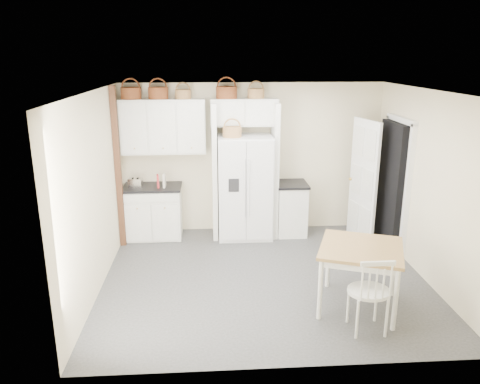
{
  "coord_description": "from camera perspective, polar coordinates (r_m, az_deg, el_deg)",
  "views": [
    {
      "loc": [
        -0.75,
        -6.0,
        3.05
      ],
      "look_at": [
        -0.32,
        0.4,
        1.16
      ],
      "focal_mm": 35.0,
      "sensor_mm": 36.0,
      "label": 1
    }
  ],
  "objects": [
    {
      "name": "cookbook_cream",
      "position": [
        7.92,
        -9.21,
        1.39
      ],
      "size": [
        0.04,
        0.15,
        0.23
      ],
      "primitive_type": "cube",
      "rotation": [
        0.0,
        0.0,
        -0.06
      ],
      "color": "beige",
      "rests_on": "counter_left"
    },
    {
      "name": "basket_bridge_a",
      "position": [
        7.86,
        -1.65,
        12.02
      ],
      "size": [
        0.35,
        0.35,
        0.19
      ],
      "primitive_type": "cylinder",
      "color": "#5E1E11",
      "rests_on": "bridge_cabinet"
    },
    {
      "name": "wall_left",
      "position": [
        6.42,
        -17.22,
        -0.13
      ],
      "size": [
        0.0,
        4.0,
        4.0
      ],
      "primitive_type": "plane",
      "rotation": [
        1.57,
        0.0,
        1.57
      ],
      "color": "beige",
      "rests_on": "floor"
    },
    {
      "name": "door_slab",
      "position": [
        8.02,
        14.8,
        1.26
      ],
      "size": [
        0.21,
        0.79,
        2.05
      ],
      "primitive_type": "cube",
      "rotation": [
        0.0,
        0.0,
        -1.36
      ],
      "color": "white",
      "rests_on": "floor"
    },
    {
      "name": "fridge_panel_left",
      "position": [
        7.93,
        -3.12,
        2.54
      ],
      "size": [
        0.08,
        0.6,
        2.3
      ],
      "primitive_type": "cube",
      "color": "silver",
      "rests_on": "floor"
    },
    {
      "name": "wall_back",
      "position": [
        8.22,
        1.45,
        4.13
      ],
      "size": [
        4.5,
        0.0,
        4.5
      ],
      "primitive_type": "plane",
      "rotation": [
        1.57,
        0.0,
        0.0
      ],
      "color": "beige",
      "rests_on": "floor"
    },
    {
      "name": "floor",
      "position": [
        6.77,
        2.95,
        -10.37
      ],
      "size": [
        4.5,
        4.5,
        0.0
      ],
      "primitive_type": "plane",
      "color": "#303030",
      "rests_on": "ground"
    },
    {
      "name": "basket_upper_a",
      "position": [
        7.95,
        -13.15,
        11.64
      ],
      "size": [
        0.33,
        0.33,
        0.19
      ],
      "primitive_type": "cylinder",
      "color": "#5E1E11",
      "rests_on": "upper_cabinet"
    },
    {
      "name": "base_cab_left",
      "position": [
        8.19,
        -10.48,
        -2.48
      ],
      "size": [
        0.94,
        0.59,
        0.87
      ],
      "primitive_type": "cube",
      "color": "silver",
      "rests_on": "floor"
    },
    {
      "name": "upper_cabinet",
      "position": [
        7.95,
        -9.34,
        7.89
      ],
      "size": [
        1.4,
        0.34,
        0.9
      ],
      "primitive_type": "cube",
      "color": "silver",
      "rests_on": "wall_back"
    },
    {
      "name": "trim_post",
      "position": [
        7.69,
        -14.65,
        2.74
      ],
      "size": [
        0.09,
        0.09,
        2.6
      ],
      "primitive_type": "cube",
      "color": "#452514",
      "rests_on": "floor"
    },
    {
      "name": "doorway_void",
      "position": [
        7.84,
        18.05,
        0.65
      ],
      "size": [
        0.18,
        0.85,
        2.05
      ],
      "primitive_type": "cube",
      "color": "black",
      "rests_on": "floor"
    },
    {
      "name": "wall_right",
      "position": [
        6.93,
        21.92,
        0.6
      ],
      "size": [
        0.0,
        4.0,
        4.0
      ],
      "primitive_type": "plane",
      "rotation": [
        1.57,
        0.0,
        -1.57
      ],
      "color": "beige",
      "rests_on": "floor"
    },
    {
      "name": "dining_table",
      "position": [
        6.06,
        14.32,
        -10.01
      ],
      "size": [
        1.25,
        1.25,
        0.81
      ],
      "primitive_type": "cube",
      "rotation": [
        0.0,
        0.0,
        -0.36
      ],
      "color": "olive",
      "rests_on": "floor"
    },
    {
      "name": "basket_upper_b",
      "position": [
        7.89,
        -9.95,
        11.79
      ],
      "size": [
        0.32,
        0.32,
        0.19
      ],
      "primitive_type": "cylinder",
      "color": "#5E1E11",
      "rests_on": "upper_cabinet"
    },
    {
      "name": "toaster",
      "position": [
        7.99,
        -12.63,
        1.08
      ],
      "size": [
        0.25,
        0.17,
        0.16
      ],
      "primitive_type": "cube",
      "rotation": [
        0.0,
        0.0,
        -0.16
      ],
      "color": "silver",
      "rests_on": "counter_left"
    },
    {
      "name": "counter_left",
      "position": [
        8.05,
        -10.65,
        0.59
      ],
      "size": [
        0.98,
        0.63,
        0.04
      ],
      "primitive_type": "cube",
      "color": "black",
      "rests_on": "base_cab_left"
    },
    {
      "name": "basket_bridge_b",
      "position": [
        7.89,
        1.96,
        11.91
      ],
      "size": [
        0.28,
        0.28,
        0.16
      ],
      "primitive_type": "cylinder",
      "color": "brown",
      "rests_on": "bridge_cabinet"
    },
    {
      "name": "cookbook_red",
      "position": [
        7.93,
        -9.98,
        1.32
      ],
      "size": [
        0.05,
        0.15,
        0.21
      ],
      "primitive_type": "cube",
      "rotation": [
        0.0,
        0.0,
        0.16
      ],
      "color": "#B42428",
      "rests_on": "counter_left"
    },
    {
      "name": "basket_fridge_a",
      "position": [
        7.66,
        -0.96,
        7.32
      ],
      "size": [
        0.31,
        0.31,
        0.16
      ],
      "primitive_type": "cylinder",
      "color": "brown",
      "rests_on": "refrigerator"
    },
    {
      "name": "bridge_cabinet",
      "position": [
        7.91,
        0.51,
        9.71
      ],
      "size": [
        1.12,
        0.34,
        0.45
      ],
      "primitive_type": "cube",
      "color": "silver",
      "rests_on": "wall_back"
    },
    {
      "name": "refrigerator",
      "position": [
        7.98,
        0.58,
        0.63
      ],
      "size": [
        0.91,
        0.73,
        1.76
      ],
      "primitive_type": "cube",
      "color": "silver",
      "rests_on": "floor"
    },
    {
      "name": "fridge_panel_right",
      "position": [
        8.01,
        4.21,
        2.66
      ],
      "size": [
        0.08,
        0.6,
        2.3
      ],
      "primitive_type": "cube",
      "color": "silver",
      "rests_on": "floor"
    },
    {
      "name": "base_cab_right",
      "position": [
        8.25,
        6.19,
        -2.11
      ],
      "size": [
        0.5,
        0.6,
        0.88
      ],
      "primitive_type": "cube",
      "color": "silver",
      "rests_on": "floor"
    },
    {
      "name": "ceiling",
      "position": [
        6.06,
        3.32,
        12.15
      ],
      "size": [
        4.5,
        4.5,
        0.0
      ],
      "primitive_type": "plane",
      "color": "white",
      "rests_on": "wall_back"
    },
    {
      "name": "counter_right",
      "position": [
        8.12,
        6.28,
        0.98
      ],
      "size": [
        0.54,
        0.64,
        0.04
      ],
      "primitive_type": "cube",
      "color": "black",
      "rests_on": "base_cab_right"
    },
    {
      "name": "windsor_chair",
      "position": [
        5.57,
        15.41,
        -11.57
      ],
      "size": [
        0.49,
        0.44,
        0.98
      ],
      "primitive_type": "cube",
      "rotation": [
        0.0,
        0.0,
        0.02
      ],
      "color": "silver",
      "rests_on": "floor"
    },
    {
      "name": "basket_upper_c",
      "position": [
        7.86,
        -6.95,
        11.75
      ],
      "size": [
        0.26,
        0.26,
        0.15
      ],
      "primitive_type": "cylinder",
      "color": "brown",
      "rests_on": "upper_cabinet"
    }
  ]
}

